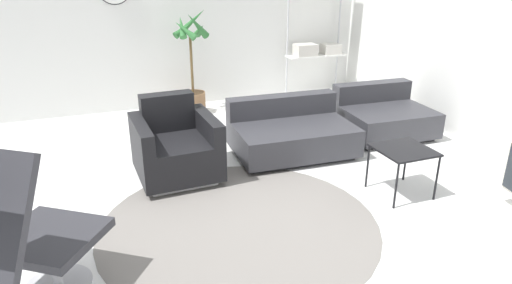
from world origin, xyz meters
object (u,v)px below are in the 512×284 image
Objects in this scene: couch_low at (291,134)px; potted_plant at (192,75)px; couch_second at (383,117)px; shelf_unit at (316,11)px; side_table at (404,153)px; armchair_red at (176,149)px.

couch_low is 0.92× the size of potted_plant.
potted_plant is at bearing -37.04° from couch_second.
couch_low is 0.65× the size of shelf_unit.
shelf_unit reaches higher than side_table.
couch_second is (2.67, 0.29, -0.08)m from armchair_red.
couch_second is at bearing 60.59° from side_table.
shelf_unit is (2.01, 0.22, 0.77)m from potted_plant.
armchair_red is 2.18m from side_table.
armchair_red is at bearing -140.49° from shelf_unit.
side_table is 3.51m from shelf_unit.
potted_plant is at bearing -173.66° from shelf_unit.
side_table is at bearing 63.29° from couch_second.
potted_plant is (-0.69, 1.81, 0.33)m from couch_low.
armchair_red is 3.60m from shelf_unit.
armchair_red is 2.09m from potted_plant.
armchair_red is 2.69m from couch_second.
shelf_unit is (2.66, 2.19, 1.03)m from armchair_red.
shelf_unit is (1.32, 2.04, 1.11)m from couch_low.
armchair_red is 0.57× the size of potted_plant.
shelf_unit reaches higher than couch_low.
potted_plant reaches higher than couch_second.
armchair_red is 1.35m from couch_low.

